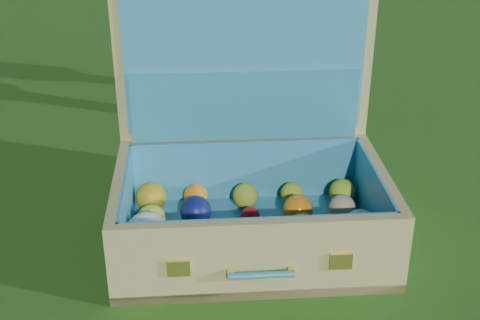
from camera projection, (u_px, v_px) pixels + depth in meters
ground at (185, 242)px, 1.66m from camera, size 60.00×60.00×0.00m
suitcase at (248, 169)px, 1.63m from camera, size 0.74×0.62×0.63m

